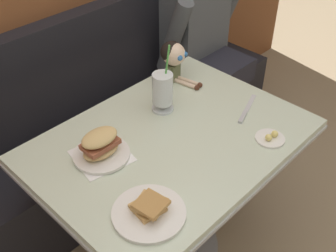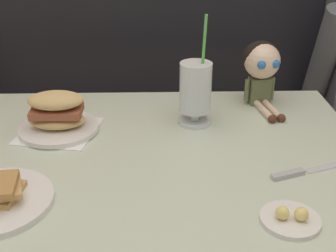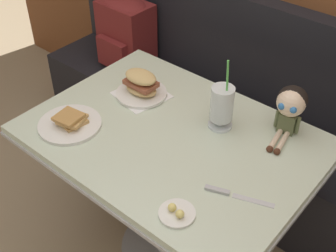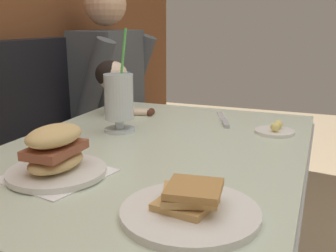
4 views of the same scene
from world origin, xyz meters
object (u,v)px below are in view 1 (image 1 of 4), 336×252
(butter_saucer, at_px, (270,138))
(diner_patron, at_px, (199,28))
(milkshake_glass, at_px, (163,90))
(sandwich_plate, at_px, (101,147))
(seated_doll, at_px, (174,56))
(butter_knife, at_px, (245,113))
(toast_plate, at_px, (149,211))

(butter_saucer, relative_size, diner_patron, 0.15)
(milkshake_glass, relative_size, diner_patron, 0.39)
(sandwich_plate, relative_size, seated_doll, 1.04)
(butter_knife, distance_m, seated_doll, 0.44)
(toast_plate, bearing_deg, seated_doll, 37.92)
(butter_knife, bearing_deg, butter_saucer, -112.04)
(milkshake_glass, xyz_separation_m, diner_patron, (0.73, 0.42, -0.10))
(butter_knife, xyz_separation_m, seated_doll, (-0.01, 0.42, 0.12))
(milkshake_glass, distance_m, seated_doll, 0.26)
(seated_doll, bearing_deg, sandwich_plate, -162.99)
(butter_saucer, bearing_deg, butter_knife, 67.96)
(butter_saucer, distance_m, butter_knife, 0.19)
(seated_doll, relative_size, diner_patron, 0.28)
(diner_patron, bearing_deg, sandwich_plate, -157.45)
(sandwich_plate, xyz_separation_m, butter_saucer, (0.53, -0.41, -0.04))
(toast_plate, xyz_separation_m, milkshake_glass, (0.45, 0.38, 0.09))
(butter_saucer, height_order, diner_patron, diner_patron)
(toast_plate, relative_size, diner_patron, 0.31)
(seated_doll, xyz_separation_m, diner_patron, (0.52, 0.28, -0.13))
(butter_knife, distance_m, diner_patron, 0.87)
(milkshake_glass, distance_m, butter_saucer, 0.49)
(butter_saucer, bearing_deg, diner_patron, 56.43)
(toast_plate, height_order, butter_knife, toast_plate)
(milkshake_glass, bearing_deg, butter_knife, -51.23)
(butter_saucer, xyz_separation_m, seated_doll, (0.06, 0.59, 0.12))
(sandwich_plate, xyz_separation_m, diner_patron, (1.12, 0.46, -0.04))
(butter_saucer, height_order, butter_knife, butter_saucer)
(butter_knife, bearing_deg, toast_plate, -171.54)
(diner_patron, bearing_deg, milkshake_glass, -150.34)
(milkshake_glass, bearing_deg, sandwich_plate, -173.29)
(milkshake_glass, xyz_separation_m, butter_saucer, (0.15, -0.46, -0.09))
(sandwich_plate, height_order, seated_doll, seated_doll)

